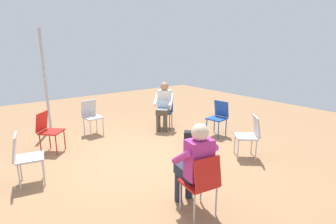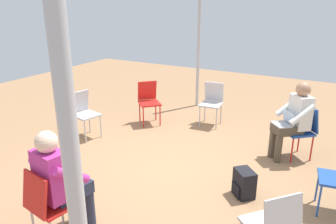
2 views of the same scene
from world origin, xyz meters
name	(u,v)px [view 2 (image 2 of 2)]	position (x,y,z in m)	size (l,w,h in m)	color
ground_plane	(172,170)	(0.00, 0.00, 0.00)	(14.00, 14.00, 0.00)	#99704C
chair_northeast	(302,128)	(1.57, 1.38, 0.50)	(0.59, 0.58, 0.85)	#1E4799
chair_west	(84,111)	(-1.99, 0.31, 0.50)	(0.51, 0.47, 0.85)	#B7B7BC
chair_north	(212,101)	(-0.21, 2.05, 0.50)	(0.44, 0.47, 0.85)	#B7B7BC
chair_northwest	(149,99)	(-1.36, 1.50, 0.50)	(0.58, 0.58, 0.85)	red
chair_south	(47,202)	(-0.34, -1.97, 0.50)	(0.46, 0.49, 0.85)	red
person_with_laptop	(294,117)	(1.44, 1.26, 0.69)	(0.64, 0.63, 1.24)	#4C4233
person_in_magenta	(60,178)	(-0.32, -1.80, 0.69)	(0.55, 0.56, 1.24)	#23283D
backpack_near_laptop_user	(244,185)	(1.13, -0.14, 0.16)	(0.34, 0.34, 0.36)	black
tent_pole_far	(198,51)	(-0.98, 3.02, 1.29)	(0.07, 0.07, 2.57)	#B2B2B7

